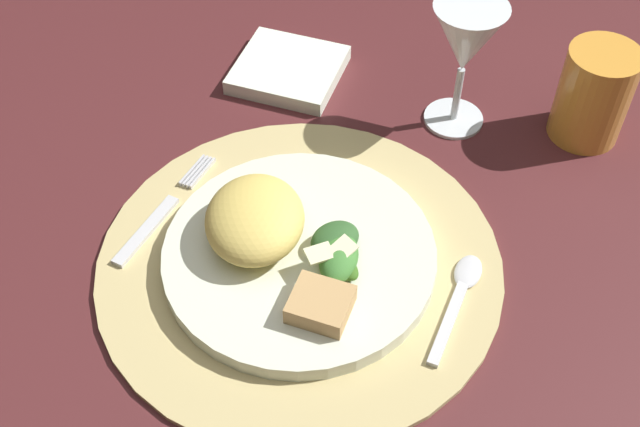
{
  "coord_description": "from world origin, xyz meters",
  "views": [
    {
      "loc": [
        0.12,
        -0.48,
        1.29
      ],
      "look_at": [
        -0.06,
        -0.01,
        0.72
      ],
      "focal_mm": 45.09,
      "sensor_mm": 36.0,
      "label": 1
    }
  ],
  "objects_px": {
    "wine_glass": "(466,43)",
    "dining_table": "(380,323)",
    "spoon": "(461,290)",
    "fork": "(162,212)",
    "napkin": "(288,70)",
    "dinner_plate": "(299,256)",
    "amber_tumbler": "(594,95)"
  },
  "relations": [
    {
      "from": "wine_glass",
      "to": "dining_table",
      "type": "bearing_deg",
      "value": -93.76
    },
    {
      "from": "spoon",
      "to": "wine_glass",
      "type": "bearing_deg",
      "value": 107.35
    },
    {
      "from": "fork",
      "to": "napkin",
      "type": "distance_m",
      "value": 0.25
    },
    {
      "from": "dinner_plate",
      "to": "spoon",
      "type": "distance_m",
      "value": 0.15
    },
    {
      "from": "dinner_plate",
      "to": "napkin",
      "type": "bearing_deg",
      "value": 115.73
    },
    {
      "from": "fork",
      "to": "spoon",
      "type": "relative_size",
      "value": 1.28
    },
    {
      "from": "fork",
      "to": "dining_table",
      "type": "bearing_deg",
      "value": 16.26
    },
    {
      "from": "dinner_plate",
      "to": "amber_tumbler",
      "type": "bearing_deg",
      "value": 53.13
    },
    {
      "from": "fork",
      "to": "spoon",
      "type": "xyz_separation_m",
      "value": [
        0.29,
        0.02,
        -0.0
      ]
    },
    {
      "from": "dining_table",
      "to": "wine_glass",
      "type": "bearing_deg",
      "value": 86.24
    },
    {
      "from": "fork",
      "to": "spoon",
      "type": "distance_m",
      "value": 0.29
    },
    {
      "from": "dining_table",
      "to": "napkin",
      "type": "xyz_separation_m",
      "value": [
        -0.18,
        0.18,
        0.16
      ]
    },
    {
      "from": "wine_glass",
      "to": "amber_tumbler",
      "type": "xyz_separation_m",
      "value": [
        0.13,
        0.03,
        -0.05
      ]
    },
    {
      "from": "dinner_plate",
      "to": "napkin",
      "type": "xyz_separation_m",
      "value": [
        -0.12,
        0.25,
        -0.01
      ]
    },
    {
      "from": "wine_glass",
      "to": "amber_tumbler",
      "type": "relative_size",
      "value": 1.39
    },
    {
      "from": "dining_table",
      "to": "amber_tumbler",
      "type": "xyz_separation_m",
      "value": [
        0.14,
        0.22,
        0.2
      ]
    },
    {
      "from": "dinner_plate",
      "to": "napkin",
      "type": "relative_size",
      "value": 2.17
    },
    {
      "from": "fork",
      "to": "wine_glass",
      "type": "height_order",
      "value": "wine_glass"
    },
    {
      "from": "spoon",
      "to": "dinner_plate",
      "type": "bearing_deg",
      "value": -171.17
    },
    {
      "from": "dinner_plate",
      "to": "dining_table",
      "type": "bearing_deg",
      "value": 44.83
    },
    {
      "from": "spoon",
      "to": "dining_table",
      "type": "bearing_deg",
      "value": 152.94
    },
    {
      "from": "dinner_plate",
      "to": "napkin",
      "type": "distance_m",
      "value": 0.27
    },
    {
      "from": "wine_glass",
      "to": "amber_tumbler",
      "type": "bearing_deg",
      "value": 14.13
    },
    {
      "from": "fork",
      "to": "amber_tumbler",
      "type": "xyz_separation_m",
      "value": [
        0.36,
        0.28,
        0.04
      ]
    },
    {
      "from": "dining_table",
      "to": "wine_glass",
      "type": "distance_m",
      "value": 0.31
    },
    {
      "from": "dining_table",
      "to": "napkin",
      "type": "relative_size",
      "value": 12.48
    },
    {
      "from": "amber_tumbler",
      "to": "dining_table",
      "type": "bearing_deg",
      "value": -123.95
    },
    {
      "from": "napkin",
      "to": "dinner_plate",
      "type": "bearing_deg",
      "value": -64.27
    },
    {
      "from": "fork",
      "to": "amber_tumbler",
      "type": "relative_size",
      "value": 1.54
    },
    {
      "from": "spoon",
      "to": "amber_tumbler",
      "type": "distance_m",
      "value": 0.27
    },
    {
      "from": "napkin",
      "to": "wine_glass",
      "type": "height_order",
      "value": "wine_glass"
    },
    {
      "from": "dinner_plate",
      "to": "fork",
      "type": "bearing_deg",
      "value": 178.8
    }
  ]
}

